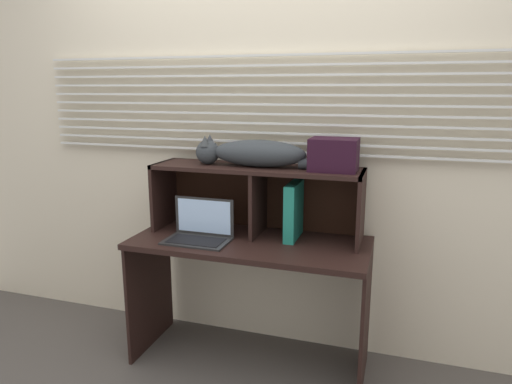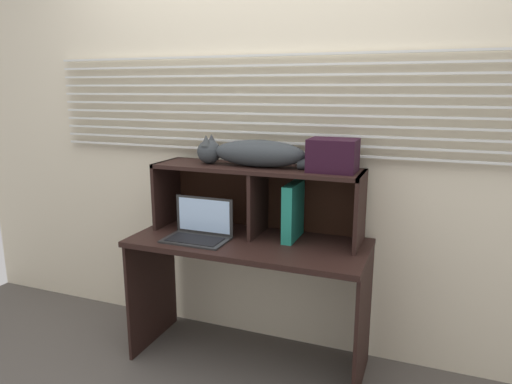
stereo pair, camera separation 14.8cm
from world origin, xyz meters
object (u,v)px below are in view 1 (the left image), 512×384
Objects in this scene: laptop at (200,231)px; book_stack at (204,223)px; binder_upright at (294,211)px; cat at (253,153)px; storage_box at (334,155)px.

laptop reaches higher than book_stack.
laptop is at bearing -158.54° from binder_upright.
laptop is 0.19m from book_stack.
cat is 2.45× the size of laptop.
binder_upright is 0.54m from book_stack.
cat is 3.47× the size of storage_box.
book_stack is at bearing -179.82° from storage_box.
storage_box reaches higher than laptop.
cat is 0.51m from laptop.
laptop is 1.12× the size of binder_upright.
cat is at bearing 0.45° from book_stack.
cat reaches higher than laptop.
laptop is 0.82m from storage_box.
book_stack is at bearing -179.74° from binder_upright.
storage_box is at bearing 15.35° from laptop.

